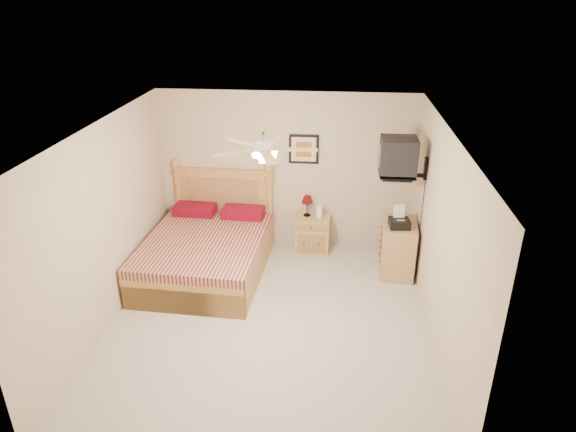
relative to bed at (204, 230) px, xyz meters
name	(u,v)px	position (x,y,z in m)	size (l,w,h in m)	color
floor	(269,321)	(1.08, -1.12, -0.70)	(4.50, 4.50, 0.00)	#ACA49B
ceiling	(266,131)	(1.08, -1.12, 1.80)	(4.00, 4.50, 0.04)	white
wall_back	(286,171)	(1.08, 1.13, 0.55)	(4.00, 0.04, 2.50)	#C7AE93
wall_front	(230,362)	(1.08, -3.37, 0.55)	(4.00, 0.04, 2.50)	#C7AE93
wall_left	(105,227)	(-0.92, -1.12, 0.55)	(0.04, 4.50, 2.50)	#C7AE93
wall_right	(441,242)	(3.08, -1.12, 0.55)	(0.04, 4.50, 2.50)	#C7AE93
bed	(204,230)	(0.00, 0.00, 0.00)	(1.65, 2.17, 1.41)	#C79041
nightstand	(313,233)	(1.53, 0.88, -0.41)	(0.53, 0.40, 0.58)	#A37E44
table_lamp	(307,206)	(1.43, 0.94, 0.05)	(0.19, 0.19, 0.35)	#51090A
lotion_bottle	(319,210)	(1.63, 0.86, 0.01)	(0.10, 0.10, 0.27)	white
framed_picture	(304,149)	(1.35, 1.11, 0.92)	(0.46, 0.04, 0.46)	black
dresser	(398,248)	(2.81, 0.29, -0.30)	(0.48, 0.68, 0.81)	#AE814C
fax_machine	(400,217)	(2.78, 0.16, 0.25)	(0.28, 0.30, 0.30)	black
magazine_lower	(395,215)	(2.75, 0.53, 0.12)	(0.18, 0.25, 0.02)	beige
magazine_upper	(395,214)	(2.75, 0.53, 0.14)	(0.19, 0.26, 0.02)	gray
wall_tv	(409,158)	(2.83, 0.22, 1.11)	(0.56, 0.46, 0.58)	black
ceiling_fan	(263,149)	(1.08, -1.32, 1.66)	(1.14, 1.14, 0.28)	white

